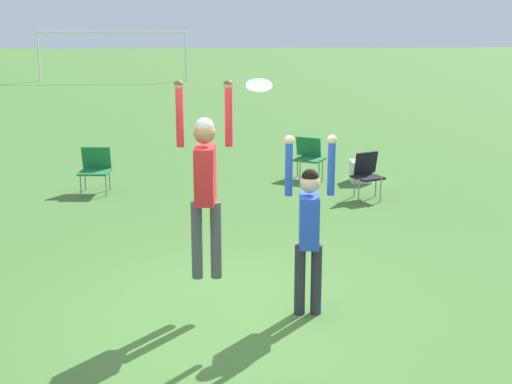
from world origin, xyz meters
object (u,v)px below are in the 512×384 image
person_defending (309,223)px  frisbee (259,85)px  camping_chair_2 (309,155)px  cooler_box (361,171)px  camping_chair_1 (367,172)px  camping_chair_0 (95,166)px  person_jumping (205,176)px

person_defending → frisbee: bearing=-79.3°
camping_chair_2 → cooler_box: size_ratio=1.95×
camping_chair_1 → frisbee: bearing=41.6°
camping_chair_0 → cooler_box: (5.01, 0.54, -0.27)m
camping_chair_2 → camping_chair_0: bearing=42.6°
camping_chair_2 → cooler_box: 1.07m
frisbee → camping_chair_2: 7.05m
person_jumping → camping_chair_1: person_jumping is taller
person_defending → frisbee: (-0.54, -0.06, 1.46)m
camping_chair_1 → cooler_box: (0.15, 1.25, -0.27)m
person_defending → camping_chair_1: size_ratio=2.44×
person_jumping → person_defending: size_ratio=1.07×
person_defending → cooler_box: bearing=168.0°
frisbee → camping_chair_0: (-2.66, 5.71, -2.03)m
person_jumping → frisbee: size_ratio=7.94×
camping_chair_2 → cooler_box: bearing=-170.4°
camping_chair_0 → camping_chair_2: 4.15m
person_jumping → frisbee: frisbee is taller
person_defending → camping_chair_2: 6.63m
person_defending → camping_chair_0: 6.52m
frisbee → camping_chair_0: 6.62m
person_defending → camping_chair_1: 5.24m
person_jumping → camping_chair_0: (-2.11, 5.57, -1.07)m
camping_chair_0 → person_jumping: bearing=114.4°
camping_chair_0 → camping_chair_2: (4.05, 0.90, -0.00)m
cooler_box → person_jumping: bearing=-115.5°
person_defending → camping_chair_1: bearing=165.7°
frisbee → camping_chair_1: 5.83m
camping_chair_0 → camping_chair_2: bearing=-163.8°
person_jumping → person_defending: bearing=-90.0°
cooler_box → camping_chair_2: bearing=159.5°
camping_chair_1 → cooler_box: size_ratio=1.97×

